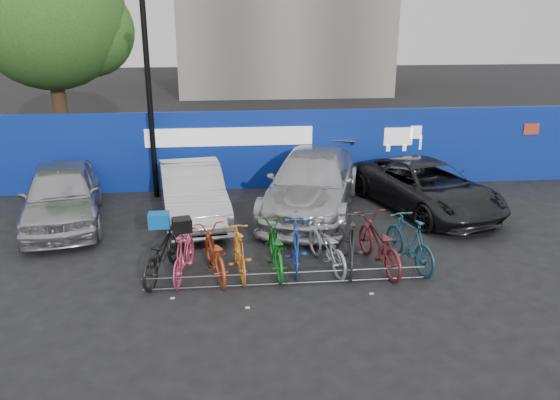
{
  "coord_description": "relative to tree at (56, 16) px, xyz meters",
  "views": [
    {
      "loc": [
        -1.08,
        -10.24,
        5.06
      ],
      "look_at": [
        0.13,
        2.0,
        0.92
      ],
      "focal_mm": 35.0,
      "sensor_mm": 36.0,
      "label": 1
    }
  ],
  "objects": [
    {
      "name": "tree",
      "position": [
        0.0,
        0.0,
        0.0
      ],
      "size": [
        5.4,
        5.2,
        7.8
      ],
      "color": "#382314",
      "rests_on": "ground"
    },
    {
      "name": "bike_3",
      "position": [
        5.87,
        -10.09,
        -4.56
      ],
      "size": [
        0.66,
        1.73,
        1.02
      ],
      "primitive_type": "imported",
      "rotation": [
        0.0,
        0.0,
        3.25
      ],
      "color": "orange",
      "rests_on": "ground"
    },
    {
      "name": "car_3",
      "position": [
        11.05,
        -6.59,
        -4.4
      ],
      "size": [
        3.54,
        5.29,
        1.35
      ],
      "primitive_type": "imported",
      "rotation": [
        0.0,
        0.0,
        0.29
      ],
      "color": "black",
      "rests_on": "ground"
    },
    {
      "name": "lamppost",
      "position": [
        3.57,
        -4.66,
        -1.8
      ],
      "size": [
        0.25,
        0.5,
        6.11
      ],
      "color": "black",
      "rests_on": "ground"
    },
    {
      "name": "bike_8",
      "position": [
        8.79,
        -10.02,
        -4.52
      ],
      "size": [
        1.03,
        2.18,
        1.1
      ],
      "primitive_type": "imported",
      "rotation": [
        0.0,
        0.0,
        3.29
      ],
      "color": "maroon",
      "rests_on": "ground"
    },
    {
      "name": "car_2",
      "position": [
        7.95,
        -6.35,
        -4.27
      ],
      "size": [
        3.77,
        5.91,
        1.59
      ],
      "primitive_type": "imported",
      "rotation": [
        0.0,
        0.0,
        -0.3
      ],
      "color": "#B8B8BE",
      "rests_on": "ground"
    },
    {
      "name": "bike_2",
      "position": [
        5.36,
        -10.02,
        -4.58
      ],
      "size": [
        1.04,
        1.95,
        0.98
      ],
      "primitive_type": "imported",
      "rotation": [
        0.0,
        0.0,
        3.36
      ],
      "color": "#C0461D",
      "rests_on": "ground"
    },
    {
      "name": "bike_0",
      "position": [
        4.3,
        -9.95,
        -4.53
      ],
      "size": [
        1.19,
        2.15,
        1.07
      ],
      "primitive_type": "imported",
      "rotation": [
        0.0,
        0.0,
        2.89
      ],
      "color": "black",
      "rests_on": "ground"
    },
    {
      "name": "bike_6",
      "position": [
        7.71,
        -9.89,
        -4.58
      ],
      "size": [
        1.08,
        1.96,
        0.97
      ],
      "primitive_type": "imported",
      "rotation": [
        0.0,
        0.0,
        3.39
      ],
      "color": "#A0A1A7",
      "rests_on": "ground"
    },
    {
      "name": "bike_4",
      "position": [
        6.62,
        -9.91,
        -4.56
      ],
      "size": [
        0.74,
        1.96,
        1.02
      ],
      "primitive_type": "imported",
      "rotation": [
        0.0,
        0.0,
        3.18
      ],
      "color": "#166D1F",
      "rests_on": "ground"
    },
    {
      "name": "bike_5",
      "position": [
        7.07,
        -9.88,
        -4.56
      ],
      "size": [
        0.65,
        1.75,
        1.03
      ],
      "primitive_type": "imported",
      "rotation": [
        0.0,
        0.0,
        3.04
      ],
      "color": "#1D44AE",
      "rests_on": "ground"
    },
    {
      "name": "bike_rack",
      "position": [
        6.77,
        -10.66,
        -4.91
      ],
      "size": [
        5.6,
        0.03,
        0.3
      ],
      "color": "#595B60",
      "rests_on": "ground"
    },
    {
      "name": "bike_9",
      "position": [
        9.45,
        -10.03,
        -4.5
      ],
      "size": [
        0.96,
        1.96,
        1.13
      ],
      "primitive_type": "imported",
      "rotation": [
        0.0,
        0.0,
        3.38
      ],
      "color": "navy",
      "rests_on": "ground"
    },
    {
      "name": "car_1",
      "position": [
        4.75,
        -6.63,
        -4.35
      ],
      "size": [
        2.16,
        4.55,
        1.44
      ],
      "primitive_type": "imported",
      "rotation": [
        0.0,
        0.0,
        0.15
      ],
      "color": "#B5B4B9",
      "rests_on": "ground"
    },
    {
      "name": "cargo_crate",
      "position": [
        4.3,
        -9.95,
        -3.85
      ],
      "size": [
        0.42,
        0.33,
        0.29
      ],
      "primitive_type": "cube",
      "rotation": [
        0.0,
        0.0,
        0.04
      ],
      "color": "#0756B4",
      "rests_on": "bike_0"
    },
    {
      "name": "ground",
      "position": [
        6.77,
        -10.06,
        -5.07
      ],
      "size": [
        100.0,
        100.0,
        0.0
      ],
      "primitive_type": "plane",
      "color": "black",
      "rests_on": "ground"
    },
    {
      "name": "hoarding",
      "position": [
        6.78,
        -4.06,
        -3.86
      ],
      "size": [
        22.0,
        0.18,
        2.4
      ],
      "color": "navy",
      "rests_on": "ground"
    },
    {
      "name": "bike_1",
      "position": [
        4.75,
        -10.08,
        -4.56
      ],
      "size": [
        0.76,
        1.74,
        1.01
      ],
      "primitive_type": "imported",
      "rotation": [
        0.0,
        0.0,
        2.97
      ],
      "color": "#D9426E",
      "rests_on": "ground"
    },
    {
      "name": "cargo_topcase",
      "position": [
        4.75,
        -10.08,
        -3.92
      ],
      "size": [
        0.43,
        0.4,
        0.27
      ],
      "primitive_type": "cube",
      "rotation": [
        0.0,
        0.0,
        0.23
      ],
      "color": "black",
      "rests_on": "bike_1"
    },
    {
      "name": "car_0",
      "position": [
        1.48,
        -6.65,
        -4.29
      ],
      "size": [
        2.7,
        4.83,
        1.55
      ],
      "primitive_type": "imported",
      "rotation": [
        0.0,
        0.0,
        0.2
      ],
      "color": "#A3A2A7",
      "rests_on": "ground"
    },
    {
      "name": "bike_7",
      "position": [
        8.22,
        -9.98,
        -4.5
      ],
      "size": [
        0.91,
        1.96,
        1.13
      ],
      "primitive_type": "imported",
      "rotation": [
        0.0,
        0.0,
        2.94
      ],
      "color": "#29292B",
      "rests_on": "ground"
    }
  ]
}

